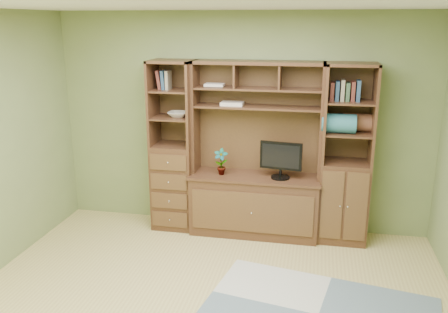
% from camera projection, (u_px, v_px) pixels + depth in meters
% --- Properties ---
extents(room, '(4.60, 4.10, 2.64)m').
position_uv_depth(room, '(202.00, 173.00, 3.81)').
color(room, tan).
rests_on(room, ground).
extents(center_hutch, '(1.54, 0.53, 2.05)m').
position_uv_depth(center_hutch, '(255.00, 151.00, 5.48)').
color(center_hutch, '#462918').
rests_on(center_hutch, ground).
extents(left_tower, '(0.50, 0.45, 2.05)m').
position_uv_depth(left_tower, '(174.00, 146.00, 5.71)').
color(left_tower, '#462918').
rests_on(left_tower, ground).
extents(right_tower, '(0.55, 0.45, 2.05)m').
position_uv_depth(right_tower, '(346.00, 155.00, 5.33)').
color(right_tower, '#462918').
rests_on(right_tower, ground).
extents(monitor, '(0.51, 0.28, 0.59)m').
position_uv_depth(monitor, '(281.00, 154.00, 5.39)').
color(monitor, black).
rests_on(monitor, center_hutch).
extents(orchid, '(0.17, 0.11, 0.31)m').
position_uv_depth(orchid, '(221.00, 162.00, 5.56)').
color(orchid, '#B7633E').
rests_on(orchid, center_hutch).
extents(magazines, '(0.26, 0.19, 0.04)m').
position_uv_depth(magazines, '(232.00, 104.00, 5.48)').
color(magazines, beige).
rests_on(magazines, center_hutch).
extents(bowl, '(0.24, 0.24, 0.06)m').
position_uv_depth(bowl, '(178.00, 114.00, 5.59)').
color(bowl, silver).
rests_on(bowl, left_tower).
extents(blanket_teal, '(0.37, 0.21, 0.21)m').
position_uv_depth(blanket_teal, '(339.00, 123.00, 5.20)').
color(blanket_teal, '#29656E').
rests_on(blanket_teal, right_tower).
extents(blanket_red, '(0.36, 0.20, 0.20)m').
position_uv_depth(blanket_red, '(359.00, 122.00, 5.28)').
color(blanket_red, brown).
rests_on(blanket_red, right_tower).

